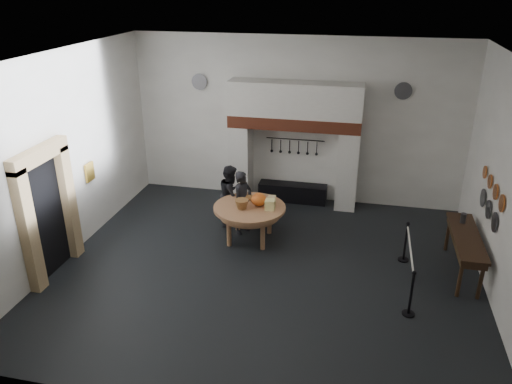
% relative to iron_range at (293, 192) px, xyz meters
% --- Properties ---
extents(floor, '(9.00, 8.00, 0.02)m').
position_rel_iron_range_xyz_m(floor, '(0.00, -3.72, -0.25)').
color(floor, black).
rests_on(floor, ground).
extents(ceiling, '(9.00, 8.00, 0.02)m').
position_rel_iron_range_xyz_m(ceiling, '(0.00, -3.72, 4.25)').
color(ceiling, silver).
rests_on(ceiling, wall_back).
extents(wall_back, '(9.00, 0.02, 4.50)m').
position_rel_iron_range_xyz_m(wall_back, '(0.00, 0.28, 2.00)').
color(wall_back, white).
rests_on(wall_back, floor).
extents(wall_front, '(9.00, 0.02, 4.50)m').
position_rel_iron_range_xyz_m(wall_front, '(0.00, -7.72, 2.00)').
color(wall_front, white).
rests_on(wall_front, floor).
extents(wall_left, '(0.02, 8.00, 4.50)m').
position_rel_iron_range_xyz_m(wall_left, '(-4.50, -3.72, 2.00)').
color(wall_left, white).
rests_on(wall_left, floor).
extents(wall_right, '(0.02, 8.00, 4.50)m').
position_rel_iron_range_xyz_m(wall_right, '(4.50, -3.72, 2.00)').
color(wall_right, white).
rests_on(wall_right, floor).
extents(chimney_pier_left, '(0.55, 0.70, 2.15)m').
position_rel_iron_range_xyz_m(chimney_pier_left, '(-1.48, -0.07, 0.82)').
color(chimney_pier_left, silver).
rests_on(chimney_pier_left, floor).
extents(chimney_pier_right, '(0.55, 0.70, 2.15)m').
position_rel_iron_range_xyz_m(chimney_pier_right, '(1.48, -0.07, 0.82)').
color(chimney_pier_right, silver).
rests_on(chimney_pier_right, floor).
extents(hearth_brick_band, '(3.50, 0.72, 0.32)m').
position_rel_iron_range_xyz_m(hearth_brick_band, '(0.00, -0.07, 2.06)').
color(hearth_brick_band, '#9E442B').
rests_on(hearth_brick_band, chimney_pier_left).
extents(chimney_hood, '(3.50, 0.70, 0.90)m').
position_rel_iron_range_xyz_m(chimney_hood, '(0.00, -0.07, 2.67)').
color(chimney_hood, silver).
rests_on(chimney_hood, hearth_brick_band).
extents(iron_range, '(1.90, 0.45, 0.50)m').
position_rel_iron_range_xyz_m(iron_range, '(0.00, 0.00, 0.00)').
color(iron_range, black).
rests_on(iron_range, floor).
extents(utensil_rail, '(1.60, 0.02, 0.02)m').
position_rel_iron_range_xyz_m(utensil_rail, '(0.00, 0.20, 1.50)').
color(utensil_rail, black).
rests_on(utensil_rail, wall_back).
extents(door_recess, '(0.04, 1.10, 2.50)m').
position_rel_iron_range_xyz_m(door_recess, '(-4.47, -4.72, 1.00)').
color(door_recess, black).
rests_on(door_recess, floor).
extents(door_jamb_near, '(0.22, 0.30, 2.60)m').
position_rel_iron_range_xyz_m(door_jamb_near, '(-4.38, -5.42, 1.05)').
color(door_jamb_near, tan).
rests_on(door_jamb_near, floor).
extents(door_jamb_far, '(0.22, 0.30, 2.60)m').
position_rel_iron_range_xyz_m(door_jamb_far, '(-4.38, -4.02, 1.05)').
color(door_jamb_far, tan).
rests_on(door_jamb_far, floor).
extents(door_lintel, '(0.22, 1.70, 0.30)m').
position_rel_iron_range_xyz_m(door_lintel, '(-4.38, -4.72, 2.40)').
color(door_lintel, tan).
rests_on(door_lintel, door_jamb_near).
extents(wall_plaque, '(0.05, 0.34, 0.44)m').
position_rel_iron_range_xyz_m(wall_plaque, '(-4.45, -2.92, 1.35)').
color(wall_plaque, gold).
rests_on(wall_plaque, wall_left).
extents(work_table, '(1.77, 1.77, 0.07)m').
position_rel_iron_range_xyz_m(work_table, '(-0.66, -2.46, 0.59)').
color(work_table, tan).
rests_on(work_table, floor).
extents(pumpkin, '(0.36, 0.36, 0.31)m').
position_rel_iron_range_xyz_m(pumpkin, '(-0.46, -2.36, 0.78)').
color(pumpkin, orange).
rests_on(pumpkin, work_table).
extents(cheese_block_big, '(0.22, 0.22, 0.24)m').
position_rel_iron_range_xyz_m(cheese_block_big, '(-0.16, -2.51, 0.74)').
color(cheese_block_big, '#F8EF94').
rests_on(cheese_block_big, work_table).
extents(cheese_block_small, '(0.18, 0.18, 0.20)m').
position_rel_iron_range_xyz_m(cheese_block_small, '(-0.18, -2.21, 0.72)').
color(cheese_block_small, '#D7BF80').
rests_on(cheese_block_small, work_table).
extents(wicker_basket, '(0.33, 0.33, 0.22)m').
position_rel_iron_range_xyz_m(wicker_basket, '(-0.81, -2.61, 0.73)').
color(wicker_basket, olive).
rests_on(wicker_basket, work_table).
extents(bread_loaf, '(0.31, 0.18, 0.13)m').
position_rel_iron_range_xyz_m(bread_loaf, '(-0.76, -2.11, 0.69)').
color(bread_loaf, '#A17839').
rests_on(bread_loaf, work_table).
extents(visitor_near, '(0.61, 0.69, 1.60)m').
position_rel_iron_range_xyz_m(visitor_near, '(-0.92, -2.12, 0.55)').
color(visitor_near, black).
rests_on(visitor_near, floor).
extents(visitor_far, '(0.67, 0.82, 1.57)m').
position_rel_iron_range_xyz_m(visitor_far, '(-1.32, -1.72, 0.53)').
color(visitor_far, black).
rests_on(visitor_far, floor).
extents(side_table, '(0.55, 2.20, 0.06)m').
position_rel_iron_range_xyz_m(side_table, '(4.10, -2.91, 0.62)').
color(side_table, '#362513').
rests_on(side_table, floor).
extents(pewter_jug, '(0.12, 0.12, 0.22)m').
position_rel_iron_range_xyz_m(pewter_jug, '(4.10, -2.31, 0.76)').
color(pewter_jug, '#48474C').
rests_on(pewter_jug, side_table).
extents(copper_pan_a, '(0.03, 0.34, 0.34)m').
position_rel_iron_range_xyz_m(copper_pan_a, '(4.46, -3.52, 1.70)').
color(copper_pan_a, '#C6662D').
rests_on(copper_pan_a, wall_right).
extents(copper_pan_b, '(0.03, 0.32, 0.32)m').
position_rel_iron_range_xyz_m(copper_pan_b, '(4.46, -2.97, 1.70)').
color(copper_pan_b, '#C6662D').
rests_on(copper_pan_b, wall_right).
extents(copper_pan_c, '(0.03, 0.30, 0.30)m').
position_rel_iron_range_xyz_m(copper_pan_c, '(4.46, -2.42, 1.70)').
color(copper_pan_c, '#C6662D').
rests_on(copper_pan_c, wall_right).
extents(copper_pan_d, '(0.03, 0.28, 0.28)m').
position_rel_iron_range_xyz_m(copper_pan_d, '(4.46, -1.87, 1.70)').
color(copper_pan_d, '#C6662D').
rests_on(copper_pan_d, wall_right).
extents(pewter_plate_left, '(0.03, 0.40, 0.40)m').
position_rel_iron_range_xyz_m(pewter_plate_left, '(4.46, -3.32, 1.20)').
color(pewter_plate_left, '#4C4C51').
rests_on(pewter_plate_left, wall_right).
extents(pewter_plate_mid, '(0.03, 0.40, 0.40)m').
position_rel_iron_range_xyz_m(pewter_plate_mid, '(4.46, -2.72, 1.20)').
color(pewter_plate_mid, '#4C4C51').
rests_on(pewter_plate_mid, wall_right).
extents(pewter_plate_right, '(0.03, 0.40, 0.40)m').
position_rel_iron_range_xyz_m(pewter_plate_right, '(4.46, -2.12, 1.20)').
color(pewter_plate_right, '#4C4C51').
rests_on(pewter_plate_right, wall_right).
extents(pewter_plate_back_left, '(0.44, 0.03, 0.44)m').
position_rel_iron_range_xyz_m(pewter_plate_back_left, '(-2.70, 0.24, 2.95)').
color(pewter_plate_back_left, '#4C4C51').
rests_on(pewter_plate_back_left, wall_back).
extents(pewter_plate_back_right, '(0.44, 0.03, 0.44)m').
position_rel_iron_range_xyz_m(pewter_plate_back_right, '(2.70, 0.24, 2.95)').
color(pewter_plate_back_right, '#4C4C51').
rests_on(pewter_plate_back_right, wall_back).
extents(barrier_post_near, '(0.05, 0.05, 0.90)m').
position_rel_iron_range_xyz_m(barrier_post_near, '(2.93, -4.67, 0.20)').
color(barrier_post_near, black).
rests_on(barrier_post_near, floor).
extents(barrier_post_far, '(0.05, 0.05, 0.90)m').
position_rel_iron_range_xyz_m(barrier_post_far, '(2.93, -2.67, 0.20)').
color(barrier_post_far, black).
rests_on(barrier_post_far, floor).
extents(barrier_rope, '(0.04, 2.00, 0.04)m').
position_rel_iron_range_xyz_m(barrier_rope, '(2.93, -3.67, 0.60)').
color(barrier_rope, white).
rests_on(barrier_rope, barrier_post_near).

